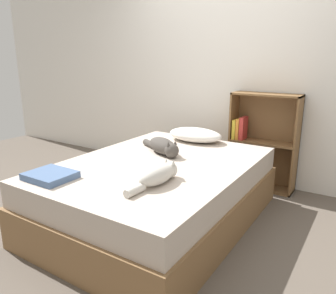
{
  "coord_description": "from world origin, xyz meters",
  "views": [
    {
      "loc": [
        1.52,
        -2.22,
        1.42
      ],
      "look_at": [
        0.0,
        0.16,
        0.65
      ],
      "focal_mm": 35.0,
      "sensor_mm": 36.0,
      "label": 1
    }
  ],
  "objects_px": {
    "bookshelf": "(262,140)",
    "cat_dark": "(163,146)",
    "cat_light": "(158,174)",
    "pillow": "(195,135)",
    "bed": "(159,192)"
  },
  "relations": [
    {
      "from": "cat_light",
      "to": "cat_dark",
      "type": "height_order",
      "value": "cat_dark"
    },
    {
      "from": "pillow",
      "to": "cat_dark",
      "type": "xyz_separation_m",
      "value": [
        -0.03,
        -0.58,
        0.0
      ]
    },
    {
      "from": "bed",
      "to": "pillow",
      "type": "distance_m",
      "value": 0.9
    },
    {
      "from": "pillow",
      "to": "bookshelf",
      "type": "relative_size",
      "value": 0.57
    },
    {
      "from": "cat_light",
      "to": "bookshelf",
      "type": "height_order",
      "value": "bookshelf"
    },
    {
      "from": "pillow",
      "to": "cat_light",
      "type": "xyz_separation_m",
      "value": [
        0.36,
        -1.23,
        -0.01
      ]
    },
    {
      "from": "cat_light",
      "to": "bookshelf",
      "type": "xyz_separation_m",
      "value": [
        0.23,
        1.71,
        -0.07
      ]
    },
    {
      "from": "bed",
      "to": "cat_light",
      "type": "xyz_separation_m",
      "value": [
        0.28,
        -0.4,
        0.34
      ]
    },
    {
      "from": "cat_light",
      "to": "bookshelf",
      "type": "bearing_deg",
      "value": -4.01
    },
    {
      "from": "pillow",
      "to": "cat_light",
      "type": "relative_size",
      "value": 1.13
    },
    {
      "from": "cat_light",
      "to": "cat_dark",
      "type": "distance_m",
      "value": 0.75
    },
    {
      "from": "bookshelf",
      "to": "cat_dark",
      "type": "bearing_deg",
      "value": -119.88
    },
    {
      "from": "bed",
      "to": "cat_light",
      "type": "relative_size",
      "value": 3.89
    },
    {
      "from": "cat_light",
      "to": "bookshelf",
      "type": "relative_size",
      "value": 0.51
    },
    {
      "from": "bed",
      "to": "pillow",
      "type": "xyz_separation_m",
      "value": [
        -0.08,
        0.82,
        0.35
      ]
    }
  ]
}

